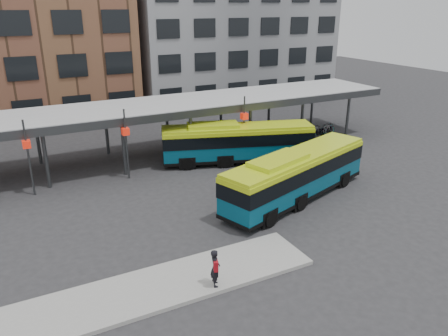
{
  "coord_description": "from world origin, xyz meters",
  "views": [
    {
      "loc": [
        -9.98,
        -17.78,
        11.16
      ],
      "look_at": [
        1.44,
        4.21,
        1.8
      ],
      "focal_mm": 35.0,
      "sensor_mm": 36.0,
      "label": 1
    }
  ],
  "objects": [
    {
      "name": "ground",
      "position": [
        0.0,
        0.0,
        0.0
      ],
      "size": [
        120.0,
        120.0,
        0.0
      ],
      "primitive_type": "plane",
      "color": "#28282B",
      "rests_on": "ground"
    },
    {
      "name": "boarding_island",
      "position": [
        -5.5,
        -3.0,
        0.09
      ],
      "size": [
        14.0,
        3.0,
        0.18
      ],
      "primitive_type": "cube",
      "color": "gray",
      "rests_on": "ground"
    },
    {
      "name": "bus_front",
      "position": [
        5.05,
        1.73,
        1.62
      ],
      "size": [
        11.47,
        5.8,
        3.11
      ],
      "rotation": [
        0.0,
        0.0,
        0.32
      ],
      "color": "#08465E",
      "rests_on": "ground"
    },
    {
      "name": "canopy",
      "position": [
        -0.06,
        12.87,
        3.91
      ],
      "size": [
        40.0,
        6.53,
        4.8
      ],
      "color": "#999B9E",
      "rests_on": "ground"
    },
    {
      "name": "pedestrian",
      "position": [
        -3.26,
        -4.06,
        1.02
      ],
      "size": [
        0.57,
        0.7,
        1.66
      ],
      "rotation": [
        0.0,
        0.0,
        1.24
      ],
      "color": "black",
      "rests_on": "boarding_island"
    },
    {
      "name": "bike_rack",
      "position": [
        13.66,
        11.98,
        0.47
      ],
      "size": [
        6.97,
        1.23,
        1.01
      ],
      "color": "slate",
      "rests_on": "ground"
    },
    {
      "name": "building_grey",
      "position": [
        16.0,
        32.0,
        10.0
      ],
      "size": [
        24.0,
        14.0,
        20.0
      ],
      "primitive_type": "cube",
      "color": "slate",
      "rests_on": "ground"
    },
    {
      "name": "bus_rear",
      "position": [
        5.11,
        9.17,
        1.59
      ],
      "size": [
        11.24,
        5.71,
        3.05
      ],
      "rotation": [
        0.0,
        0.0,
        -0.32
      ],
      "color": "#08465E",
      "rests_on": "ground"
    }
  ]
}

